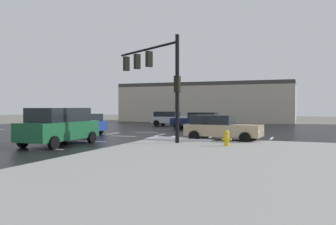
{
  "coord_description": "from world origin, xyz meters",
  "views": [
    {
      "loc": [
        11.83,
        -24.06,
        2.1
      ],
      "look_at": [
        0.84,
        4.78,
        1.61
      ],
      "focal_mm": 37.5,
      "sensor_mm": 36.0,
      "label": 1
    }
  ],
  "objects_px": {
    "traffic_signal_mast": "(156,71)",
    "fire_hydrant": "(227,138)",
    "sedan_navy": "(198,120)",
    "sedan_blue": "(78,123)",
    "sedan_silver": "(171,118)",
    "sedan_white": "(57,118)",
    "sedan_tan": "(221,128)",
    "suv_green": "(59,126)"
  },
  "relations": [
    {
      "from": "traffic_signal_mast",
      "to": "suv_green",
      "type": "relative_size",
      "value": 1.21
    },
    {
      "from": "sedan_blue",
      "to": "sedan_silver",
      "type": "height_order",
      "value": "same"
    },
    {
      "from": "suv_green",
      "to": "sedan_silver",
      "type": "distance_m",
      "value": 19.85
    },
    {
      "from": "sedan_white",
      "to": "sedan_blue",
      "type": "xyz_separation_m",
      "value": [
        9.1,
        -9.13,
        0.0
      ]
    },
    {
      "from": "fire_hydrant",
      "to": "sedan_navy",
      "type": "bearing_deg",
      "value": 111.67
    },
    {
      "from": "sedan_white",
      "to": "sedan_silver",
      "type": "height_order",
      "value": "same"
    },
    {
      "from": "fire_hydrant",
      "to": "sedan_navy",
      "type": "distance_m",
      "value": 14.82
    },
    {
      "from": "sedan_blue",
      "to": "traffic_signal_mast",
      "type": "bearing_deg",
      "value": 163.79
    },
    {
      "from": "fire_hydrant",
      "to": "sedan_silver",
      "type": "distance_m",
      "value": 20.4
    },
    {
      "from": "sedan_blue",
      "to": "suv_green",
      "type": "bearing_deg",
      "value": 122.91
    },
    {
      "from": "fire_hydrant",
      "to": "traffic_signal_mast",
      "type": "bearing_deg",
      "value": 159.99
    },
    {
      "from": "sedan_navy",
      "to": "sedan_white",
      "type": "bearing_deg",
      "value": -1.24
    },
    {
      "from": "sedan_tan",
      "to": "sedan_silver",
      "type": "height_order",
      "value": "same"
    },
    {
      "from": "traffic_signal_mast",
      "to": "sedan_silver",
      "type": "height_order",
      "value": "traffic_signal_mast"
    },
    {
      "from": "sedan_silver",
      "to": "sedan_blue",
      "type": "bearing_deg",
      "value": -98.35
    },
    {
      "from": "sedan_white",
      "to": "sedan_tan",
      "type": "relative_size",
      "value": 1.01
    },
    {
      "from": "sedan_white",
      "to": "sedan_navy",
      "type": "relative_size",
      "value": 1.02
    },
    {
      "from": "sedan_blue",
      "to": "sedan_silver",
      "type": "xyz_separation_m",
      "value": [
        2.57,
        13.32,
        0.0
      ]
    },
    {
      "from": "sedan_silver",
      "to": "fire_hydrant",
      "type": "bearing_deg",
      "value": -59.19
    },
    {
      "from": "sedan_white",
      "to": "sedan_blue",
      "type": "bearing_deg",
      "value": 128.34
    },
    {
      "from": "suv_green",
      "to": "sedan_silver",
      "type": "height_order",
      "value": "suv_green"
    },
    {
      "from": "fire_hydrant",
      "to": "sedan_silver",
      "type": "height_order",
      "value": "sedan_silver"
    },
    {
      "from": "sedan_white",
      "to": "suv_green",
      "type": "relative_size",
      "value": 0.96
    },
    {
      "from": "fire_hydrant",
      "to": "sedan_white",
      "type": "bearing_deg",
      "value": 147.12
    },
    {
      "from": "sedan_silver",
      "to": "sedan_navy",
      "type": "relative_size",
      "value": 1.01
    },
    {
      "from": "sedan_blue",
      "to": "sedan_navy",
      "type": "distance_m",
      "value": 11.35
    },
    {
      "from": "sedan_white",
      "to": "sedan_blue",
      "type": "height_order",
      "value": "same"
    },
    {
      "from": "sedan_navy",
      "to": "fire_hydrant",
      "type": "bearing_deg",
      "value": 110.48
    },
    {
      "from": "suv_green",
      "to": "sedan_navy",
      "type": "xyz_separation_m",
      "value": [
        3.32,
        15.62,
        -0.24
      ]
    },
    {
      "from": "traffic_signal_mast",
      "to": "sedan_blue",
      "type": "height_order",
      "value": "traffic_signal_mast"
    },
    {
      "from": "traffic_signal_mast",
      "to": "suv_green",
      "type": "distance_m",
      "value": 6.33
    },
    {
      "from": "fire_hydrant",
      "to": "sedan_white",
      "type": "xyz_separation_m",
      "value": [
        -21.32,
        13.78,
        0.32
      ]
    },
    {
      "from": "fire_hydrant",
      "to": "sedan_tan",
      "type": "xyz_separation_m",
      "value": [
        -1.06,
        3.41,
        0.32
      ]
    },
    {
      "from": "sedan_tan",
      "to": "sedan_blue",
      "type": "bearing_deg",
      "value": 178.62
    },
    {
      "from": "fire_hydrant",
      "to": "sedan_silver",
      "type": "bearing_deg",
      "value": 118.23
    },
    {
      "from": "suv_green",
      "to": "sedan_silver",
      "type": "xyz_separation_m",
      "value": [
        -0.86,
        19.83,
        -0.24
      ]
    },
    {
      "from": "sedan_white",
      "to": "fire_hydrant",
      "type": "bearing_deg",
      "value": 140.57
    },
    {
      "from": "traffic_signal_mast",
      "to": "fire_hydrant",
      "type": "xyz_separation_m",
      "value": [
        4.59,
        -1.67,
        -3.72
      ]
    },
    {
      "from": "suv_green",
      "to": "sedan_silver",
      "type": "bearing_deg",
      "value": 3.24
    },
    {
      "from": "sedan_blue",
      "to": "sedan_silver",
      "type": "relative_size",
      "value": 1.01
    },
    {
      "from": "sedan_blue",
      "to": "sedan_tan",
      "type": "distance_m",
      "value": 11.23
    },
    {
      "from": "sedan_navy",
      "to": "sedan_tan",
      "type": "bearing_deg",
      "value": 111.86
    }
  ]
}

